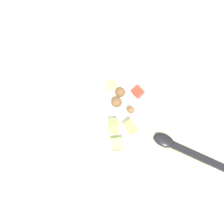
# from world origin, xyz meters

# --- Properties ---
(ground_plane) EXTENTS (2.40, 2.40, 0.00)m
(ground_plane) POSITION_xyz_m (0.00, 0.00, 0.00)
(ground_plane) COLOR silver
(placemat) EXTENTS (0.51, 0.35, 0.01)m
(placemat) POSITION_xyz_m (0.00, 0.00, 0.00)
(placemat) COLOR #BCB299
(placemat) RESTS_ON ground_plane
(salad_bowl) EXTENTS (0.25, 0.25, 0.11)m
(salad_bowl) POSITION_xyz_m (-0.01, 0.01, 0.04)
(salad_bowl) COLOR white
(salad_bowl) RESTS_ON placemat
(serving_spoon) EXTENTS (0.23, 0.10, 0.01)m
(serving_spoon) POSITION_xyz_m (0.18, 0.07, 0.01)
(serving_spoon) COLOR black
(serving_spoon) RESTS_ON placemat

